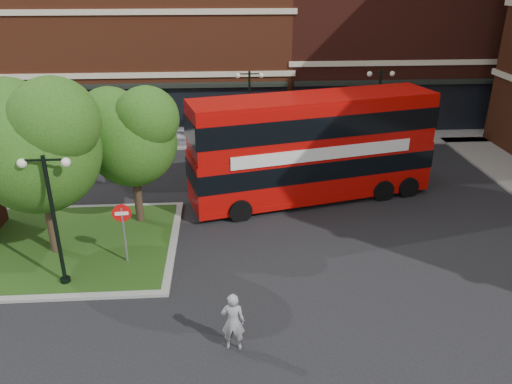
{
  "coord_description": "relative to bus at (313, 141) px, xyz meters",
  "views": [
    {
      "loc": [
        0.38,
        -15.45,
        10.48
      ],
      "look_at": [
        1.66,
        3.57,
        2.0
      ],
      "focal_mm": 35.0,
      "sensor_mm": 36.0,
      "label": 1
    }
  ],
  "objects": [
    {
      "name": "ground",
      "position": [
        -4.63,
        -7.19,
        -2.98
      ],
      "size": [
        120.0,
        120.0,
        0.0
      ],
      "primitive_type": "plane",
      "color": "black",
      "rests_on": "ground"
    },
    {
      "name": "pavement_far",
      "position": [
        -4.63,
        9.31,
        -2.92
      ],
      "size": [
        44.0,
        3.0,
        0.12
      ],
      "primitive_type": "cube",
      "color": "slate",
      "rests_on": "ground"
    },
    {
      "name": "terrace_far_left",
      "position": [
        -12.63,
        16.81,
        4.02
      ],
      "size": [
        26.0,
        12.0,
        14.0
      ],
      "primitive_type": "cube",
      "color": "maroon",
      "rests_on": "ground"
    },
    {
      "name": "terrace_far_right",
      "position": [
        9.37,
        16.81,
        5.02
      ],
      "size": [
        18.0,
        12.0,
        16.0
      ],
      "primitive_type": "cube",
      "color": "#471911",
      "rests_on": "ground"
    },
    {
      "name": "traffic_island",
      "position": [
        -12.63,
        -4.19,
        -2.91
      ],
      "size": [
        12.6,
        7.6,
        0.15
      ],
      "color": "gray",
      "rests_on": "ground"
    },
    {
      "name": "tree_island_west",
      "position": [
        -11.23,
        -4.61,
        1.81
      ],
      "size": [
        5.4,
        4.71,
        7.21
      ],
      "color": "#2D2116",
      "rests_on": "ground"
    },
    {
      "name": "tree_island_east",
      "position": [
        -8.21,
        -2.12,
        1.26
      ],
      "size": [
        4.46,
        3.9,
        6.29
      ],
      "color": "#2D2116",
      "rests_on": "ground"
    },
    {
      "name": "lamp_island",
      "position": [
        -10.13,
        -6.99,
        -0.15
      ],
      "size": [
        1.72,
        0.36,
        5.0
      ],
      "color": "black",
      "rests_on": "ground"
    },
    {
      "name": "lamp_far_left",
      "position": [
        -2.63,
        7.31,
        -0.15
      ],
      "size": [
        1.72,
        0.36,
        5.0
      ],
      "color": "black",
      "rests_on": "ground"
    },
    {
      "name": "lamp_far_right",
      "position": [
        5.37,
        7.31,
        -0.15
      ],
      "size": [
        1.72,
        0.36,
        5.0
      ],
      "color": "black",
      "rests_on": "ground"
    },
    {
      "name": "bus",
      "position": [
        0.0,
        0.0,
        0.0
      ],
      "size": [
        12.2,
        5.49,
        4.54
      ],
      "rotation": [
        0.0,
        0.0,
        0.24
      ],
      "color": "#AC0906",
      "rests_on": "ground"
    },
    {
      "name": "woman",
      "position": [
        -4.13,
        -10.69,
        -2.01
      ],
      "size": [
        0.75,
        0.53,
        1.94
      ],
      "primitive_type": "imported",
      "rotation": [
        0.0,
        0.0,
        3.04
      ],
      "color": "gray",
      "rests_on": "ground"
    },
    {
      "name": "car_silver",
      "position": [
        -7.09,
        8.81,
        -2.36
      ],
      "size": [
        3.65,
        1.52,
        1.24
      ],
      "primitive_type": "imported",
      "rotation": [
        0.0,
        0.0,
        1.59
      ],
      "color": "#BABCC2",
      "rests_on": "ground"
    },
    {
      "name": "car_white",
      "position": [
        4.7,
        7.31,
        -2.2
      ],
      "size": [
        4.89,
        2.08,
        1.57
      ],
      "primitive_type": "imported",
      "rotation": [
        0.0,
        0.0,
        1.66
      ],
      "color": "silver",
      "rests_on": "ground"
    },
    {
      "name": "no_entry_sign",
      "position": [
        -8.13,
        -5.69,
        -1.15
      ],
      "size": [
        0.71,
        0.11,
        2.57
      ],
      "rotation": [
        0.0,
        0.0,
        0.08
      ],
      "color": "slate",
      "rests_on": "ground"
    }
  ]
}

